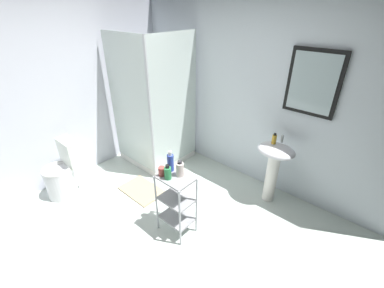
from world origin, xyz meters
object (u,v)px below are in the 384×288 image
Objects in this scene: bath_mat at (142,190)px; pedestal_sink at (274,162)px; shower_stall at (156,135)px; body_wash_bottle_green at (168,173)px; storage_cart at (176,200)px; lotion_bottle_white at (180,169)px; toilet at (63,174)px; hand_soap_bottle at (274,139)px; shampoo_bottle_blue at (170,162)px; rinse_cup at (162,171)px.

pedestal_sink is at bearing 36.45° from bath_mat.
shower_stall is 12.35× the size of body_wash_bottle_green.
storage_cart is (1.30, -0.85, -0.03)m from shower_stall.
shower_stall reaches higher than lotion_bottle_white.
pedestal_sink is 4.64× the size of lotion_bottle_white.
toilet reaches higher than storage_cart.
toilet is 1.79m from lotion_bottle_white.
hand_soap_bottle is 1.30m from shampoo_bottle_blue.
shower_stall is 14.47× the size of hand_soap_bottle.
storage_cart is 0.38m from body_wash_bottle_green.
storage_cart is at bearing -33.28° from shower_stall.
rinse_cup is at bearing -117.98° from pedestal_sink.
storage_cart is 4.57× the size of body_wash_bottle_green.
lotion_bottle_white is (-0.52, -1.13, 0.24)m from pedestal_sink.
storage_cart is at bearing -26.05° from shampoo_bottle_blue.
toilet is (-0.31, -1.39, -0.15)m from shower_stall.
shower_stall is 1.57m from lotion_bottle_white.
rinse_cup is (-0.67, -1.25, 0.21)m from pedestal_sink.
lotion_bottle_white is (-0.46, -1.16, -0.05)m from hand_soap_bottle.
hand_soap_bottle is at bearing 68.23° from lotion_bottle_white.
shampoo_bottle_blue is at bearing -117.61° from hand_soap_bottle.
lotion_bottle_white is at bearing -6.74° from bath_mat.
body_wash_bottle_green reaches higher than storage_cart.
storage_cart is at bearing -114.12° from pedestal_sink.
pedestal_sink reaches higher than toilet.
rinse_cup is at bearing -38.09° from shower_stall.
shower_stall is at bearing 141.91° from rinse_cup.
hand_soap_bottle is 0.23× the size of bath_mat.
toilet is at bearing -136.77° from bath_mat.
bath_mat is (-0.87, 0.10, -0.81)m from lotion_bottle_white.
toilet is at bearing -162.99° from body_wash_bottle_green.
lotion_bottle_white is at bearing 64.88° from body_wash_bottle_green.
storage_cart is at bearing -10.80° from bath_mat.
shampoo_bottle_blue is at bearing 153.95° from storage_cart.
lotion_bottle_white is at bearing -31.14° from shower_stall.
shower_stall is at bearing 77.53° from toilet.
bath_mat is at bearing 43.23° from toilet.
hand_soap_bottle reaches higher than rinse_cup.
body_wash_bottle_green is (-0.58, -1.25, 0.23)m from pedestal_sink.
lotion_bottle_white reaches higher than storage_cart.
rinse_cup reaches higher than storage_cart.
body_wash_bottle_green is at bearing -55.01° from shampoo_bottle_blue.
rinse_cup reaches higher than toilet.
bath_mat is (-1.33, -1.06, -0.86)m from hand_soap_bottle.
hand_soap_bottle is 0.79× the size of lotion_bottle_white.
storage_cart is (1.60, 0.54, 0.12)m from toilet.
toilet is 1.69m from storage_cart.
body_wash_bottle_green is 1.68× the size of rinse_cup.
shower_stall is 1.43m from toilet.
pedestal_sink is 8.41× the size of rinse_cup.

